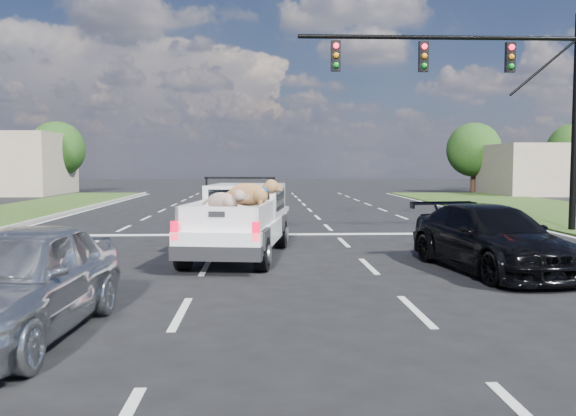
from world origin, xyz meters
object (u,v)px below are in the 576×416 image
object	(u,v)px
traffic_signal	(503,85)
black_coupe	(491,238)
silver_sedan	(15,280)
pickup_truck	(240,219)

from	to	relation	value
traffic_signal	black_coupe	size ratio (longest dim) A/B	1.95
silver_sedan	traffic_signal	bearing A→B (deg)	50.17
silver_sedan	black_coupe	xyz separation A→B (m)	(7.83, 4.46, -0.06)
traffic_signal	silver_sedan	size ratio (longest dim) A/B	2.12
traffic_signal	pickup_truck	distance (m)	10.35
traffic_signal	silver_sedan	world-z (taller)	traffic_signal
pickup_truck	silver_sedan	bearing A→B (deg)	-103.14
traffic_signal	pickup_truck	size ratio (longest dim) A/B	1.73
pickup_truck	black_coupe	size ratio (longest dim) A/B	1.13
traffic_signal	silver_sedan	xyz separation A→B (m)	(-10.88, -11.63, -3.99)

